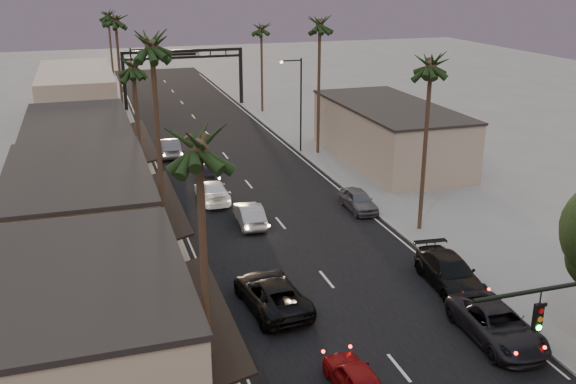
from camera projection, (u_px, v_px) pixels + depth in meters
ground at (240, 174)px, 55.36m from camera, size 200.00×200.00×0.00m
road at (228, 158)px, 59.86m from camera, size 14.00×120.00×0.02m
sidewalk_left at (118, 147)px, 63.44m from camera, size 5.00×92.00×0.12m
sidewalk_right at (300, 133)px, 68.86m from camera, size 5.00×92.00×0.12m
storefront_near at (85, 339)px, 25.53m from camera, size 8.00×12.00×5.50m
storefront_mid at (81, 217)px, 38.14m from camera, size 8.00×14.00×5.50m
storefront_far at (80, 152)px, 52.64m from camera, size 8.00×16.00×5.00m
storefront_dist at (77, 96)px, 73.19m from camera, size 8.00×20.00×6.00m
building_right at (389, 134)px, 58.53m from camera, size 8.00×18.00×5.00m
arch at (183, 64)px, 80.57m from camera, size 15.20×0.40×7.27m
streetlight_right at (298, 98)px, 60.09m from camera, size 2.13×0.30×9.00m
streetlight_left at (136, 83)px, 67.86m from camera, size 2.13×0.30×9.00m
palm_la at (198, 136)px, 21.23m from camera, size 3.20×3.20×13.20m
palm_lb at (151, 38)px, 32.31m from camera, size 3.20×3.20×15.20m
palm_lc at (133, 61)px, 45.87m from camera, size 3.20×3.20×12.20m
palm_ld at (115, 16)px, 62.35m from camera, size 3.20×3.20×14.20m
palm_ra at (431, 59)px, 39.65m from camera, size 3.20×3.20×13.20m
palm_rb at (320, 20)px, 57.35m from camera, size 3.20×3.20×14.20m
palm_rc at (261, 25)px, 76.00m from camera, size 3.20×3.20×12.20m
palm_far at (108, 12)px, 83.48m from camera, size 3.20×3.20×13.20m
oncoming_red at (356, 378)px, 26.46m from camera, size 1.77×4.16×1.40m
oncoming_pickup at (272, 293)px, 33.15m from camera, size 3.25×6.17×1.65m
oncoming_silver at (250, 214)px, 44.10m from camera, size 1.89×4.68×1.51m
oncoming_white at (212, 191)px, 48.61m from camera, size 2.32×5.45×1.57m
oncoming_dgrey at (206, 171)px, 53.73m from camera, size 2.28×4.50×1.47m
oncoming_grey_far at (169, 147)px, 60.54m from camera, size 1.84×5.06×1.66m
curbside_near at (497, 325)px, 30.23m from camera, size 2.95×5.97×1.63m
curbside_black at (450, 272)px, 35.40m from camera, size 2.89×6.01×1.69m
curbside_grey at (358, 200)px, 46.81m from camera, size 1.82×4.42×1.50m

